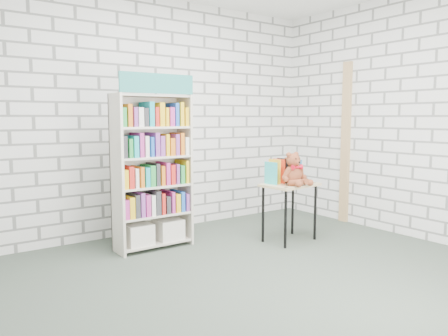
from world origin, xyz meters
TOP-DOWN VIEW (x-y plane):
  - ground at (0.00, 0.00)m, footprint 4.50×4.50m
  - room_shell at (0.00, 0.00)m, footprint 4.52×4.02m
  - bookshelf at (-0.39, 1.36)m, footprint 0.81×0.32m
  - display_table at (0.97, 0.70)m, footprint 0.64×0.48m
  - table_books at (0.96, 0.79)m, footprint 0.44×0.23m
  - teddy_bear at (0.94, 0.60)m, footprint 0.34×0.31m
  - door_trim at (2.23, 0.95)m, footprint 0.05×0.12m

SIDE VIEW (x-z plane):
  - ground at x=0.00m, z-range 0.00..0.00m
  - display_table at x=0.97m, z-range 0.23..0.89m
  - table_books at x=0.96m, z-range 0.65..0.90m
  - teddy_bear at x=0.94m, z-range 0.62..0.98m
  - bookshelf at x=-0.39m, z-range -0.08..1.74m
  - door_trim at x=2.23m, z-range 0.00..2.10m
  - room_shell at x=0.00m, z-range 0.38..3.19m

